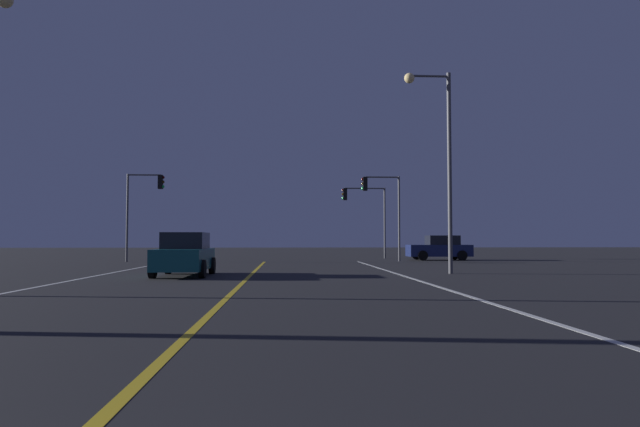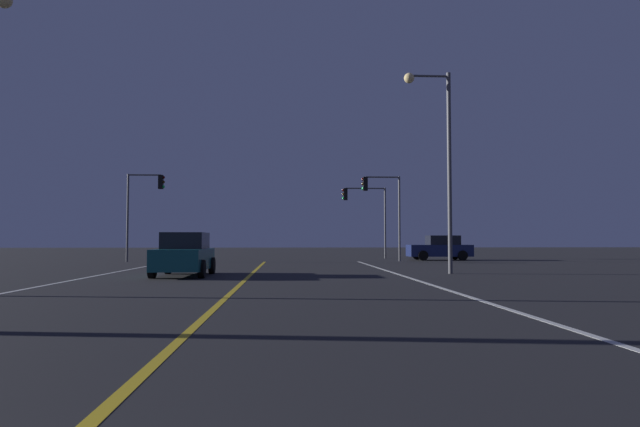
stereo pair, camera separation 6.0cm
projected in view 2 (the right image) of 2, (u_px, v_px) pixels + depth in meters
The scene contains 8 objects.
lane_edge_right at pixel (454, 292), 15.22m from camera, with size 0.16×41.90×0.01m, color silver.
lane_center_divider at pixel (231, 293), 14.88m from camera, with size 0.16×41.90×0.01m, color gold.
car_crossing_side at pixel (440, 248), 38.72m from camera, with size 4.30×2.02×1.70m.
car_oncoming at pixel (184, 255), 21.96m from camera, with size 2.02×4.30×1.70m.
traffic_light_near_right at pixel (382, 199), 36.89m from camera, with size 2.58×0.36×5.59m.
traffic_light_near_left at pixel (145, 197), 36.04m from camera, with size 2.40×0.36×5.63m.
traffic_light_far_right at pixel (364, 206), 42.35m from camera, with size 3.34×0.36×5.35m.
street_lamp_right_far at pixel (439, 147), 23.56m from camera, with size 1.99×0.44×8.48m.
Camera 2 is at (1.53, -0.13, 1.42)m, focal length 31.50 mm.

